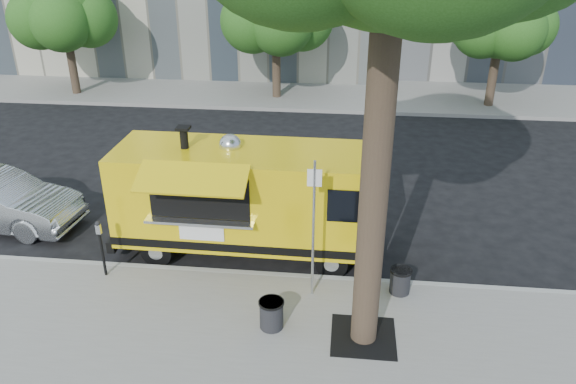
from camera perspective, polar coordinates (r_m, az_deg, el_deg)
name	(u,v)px	position (r m, az deg, el deg)	size (l,w,h in m)	color
ground	(251,255)	(13.42, -3.76, -6.43)	(120.00, 120.00, 0.00)	black
sidewalk	(213,376)	(10.29, -7.66, -17.99)	(60.00, 6.00, 0.15)	gray
curb	(244,275)	(12.62, -4.48, -8.39)	(60.00, 0.14, 0.16)	#999993
far_sidewalk	(301,94)	(25.73, 1.31, 9.96)	(60.00, 5.00, 0.15)	gray
tree_well	(363,337)	(10.92, 7.65, -14.35)	(1.20, 1.20, 0.02)	black
far_tree_a	(63,9)	(26.59, -21.90, 16.89)	(3.42, 3.42, 5.36)	#33261C
far_tree_b	(276,9)	(24.27, -1.24, 18.07)	(3.60, 3.60, 5.50)	#33261C
far_tree_c	(502,17)	(24.52, 20.94, 16.27)	(3.24, 3.24, 5.21)	#33261C
sign_post	(314,222)	(10.99, 2.61, -3.08)	(0.28, 0.06, 3.00)	silver
parking_meter	(101,242)	(12.66, -18.50, -4.84)	(0.11, 0.11, 1.33)	black
food_truck	(245,197)	(12.89, -4.41, -0.56)	(6.25, 2.89, 3.06)	yellow
trash_bin_left	(271,313)	(10.87, -1.69, -12.22)	(0.49, 0.49, 0.59)	black
trash_bin_right	(400,280)	(12.00, 11.33, -8.77)	(0.46, 0.46, 0.55)	black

